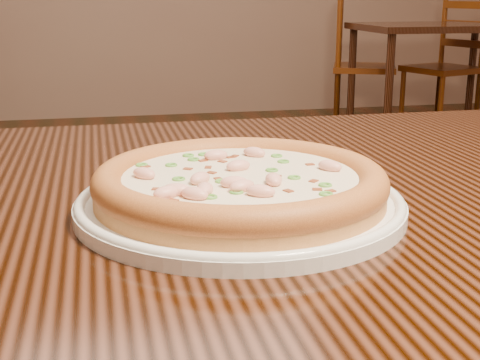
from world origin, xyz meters
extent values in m
cube|color=black|center=(-0.11, -0.18, 0.73)|extent=(1.20, 0.80, 0.04)
cylinder|color=white|center=(-0.23, -0.23, 0.76)|extent=(0.30, 0.30, 0.01)
torus|color=white|center=(-0.23, -0.23, 0.76)|extent=(0.29, 0.29, 0.01)
cylinder|color=#C4844A|center=(-0.23, -0.23, 0.77)|extent=(0.26, 0.26, 0.02)
torus|color=#C26F33|center=(-0.23, -0.23, 0.78)|extent=(0.26, 0.26, 0.03)
cylinder|color=#F9DDC5|center=(-0.23, -0.23, 0.78)|extent=(0.21, 0.21, 0.00)
ellipsoid|color=#F2B29E|center=(-0.24, -0.28, 0.79)|extent=(0.03, 0.02, 0.01)
ellipsoid|color=#F2B29E|center=(-0.31, -0.22, 0.79)|extent=(0.03, 0.03, 0.01)
ellipsoid|color=#F2B29E|center=(-0.23, -0.30, 0.79)|extent=(0.03, 0.02, 0.01)
ellipsoid|color=#F2B29E|center=(-0.15, -0.23, 0.79)|extent=(0.03, 0.03, 0.01)
ellipsoid|color=#F2B29E|center=(-0.30, -0.29, 0.79)|extent=(0.03, 0.02, 0.01)
ellipsoid|color=#F2B29E|center=(-0.20, -0.17, 0.79)|extent=(0.03, 0.03, 0.01)
ellipsoid|color=#F2B29E|center=(-0.24, -0.17, 0.79)|extent=(0.03, 0.02, 0.01)
ellipsoid|color=#F2B29E|center=(-0.24, -0.27, 0.79)|extent=(0.03, 0.02, 0.01)
ellipsoid|color=#F2B29E|center=(-0.28, -0.29, 0.79)|extent=(0.03, 0.03, 0.01)
ellipsoid|color=#F2B29E|center=(-0.23, -0.22, 0.79)|extent=(0.03, 0.02, 0.01)
ellipsoid|color=#F2B29E|center=(-0.21, -0.27, 0.79)|extent=(0.02, 0.03, 0.01)
ellipsoid|color=#F2B29E|center=(-0.29, -0.28, 0.79)|extent=(0.03, 0.02, 0.01)
ellipsoid|color=#F2B29E|center=(-0.27, -0.28, 0.79)|extent=(0.02, 0.03, 0.01)
ellipsoid|color=#F2B29E|center=(-0.27, -0.25, 0.79)|extent=(0.03, 0.03, 0.01)
cube|color=maroon|center=(-0.17, -0.27, 0.78)|extent=(0.01, 0.01, 0.00)
cube|color=maroon|center=(-0.25, -0.18, 0.78)|extent=(0.01, 0.01, 0.00)
cube|color=maroon|center=(-0.23, -0.17, 0.78)|extent=(0.01, 0.01, 0.00)
cube|color=maroon|center=(-0.23, -0.27, 0.78)|extent=(0.01, 0.01, 0.00)
cube|color=maroon|center=(-0.20, -0.25, 0.78)|extent=(0.01, 0.01, 0.00)
cube|color=maroon|center=(-0.24, -0.18, 0.78)|extent=(0.01, 0.01, 0.00)
cube|color=maroon|center=(-0.25, -0.24, 0.78)|extent=(0.01, 0.01, 0.00)
cube|color=maroon|center=(-0.27, -0.20, 0.78)|extent=(0.01, 0.01, 0.00)
cube|color=maroon|center=(-0.20, -0.29, 0.78)|extent=(0.01, 0.01, 0.00)
cube|color=maroon|center=(-0.25, -0.22, 0.78)|extent=(0.01, 0.01, 0.00)
cube|color=maroon|center=(-0.18, -0.29, 0.78)|extent=(0.01, 0.01, 0.00)
cube|color=maroon|center=(-0.17, -0.30, 0.78)|extent=(0.01, 0.01, 0.00)
cube|color=maroon|center=(-0.16, -0.21, 0.78)|extent=(0.01, 0.01, 0.00)
cube|color=maroon|center=(-0.31, -0.26, 0.78)|extent=(0.01, 0.01, 0.00)
cube|color=maroon|center=(-0.31, -0.19, 0.78)|extent=(0.01, 0.01, 0.00)
cube|color=maroon|center=(-0.30, -0.30, 0.78)|extent=(0.01, 0.01, 0.00)
cube|color=maroon|center=(-0.22, -0.16, 0.78)|extent=(0.01, 0.01, 0.00)
cube|color=maroon|center=(-0.25, -0.20, 0.78)|extent=(0.01, 0.01, 0.00)
cube|color=maroon|center=(-0.27, -0.28, 0.78)|extent=(0.01, 0.01, 0.00)
torus|color=#549C37|center=(-0.29, -0.19, 0.79)|extent=(0.02, 0.02, 0.00)
torus|color=#549C37|center=(-0.18, -0.17, 0.79)|extent=(0.02, 0.02, 0.00)
torus|color=#549C37|center=(-0.24, -0.29, 0.79)|extent=(0.02, 0.02, 0.00)
torus|color=#549C37|center=(-0.27, -0.15, 0.79)|extent=(0.02, 0.02, 0.00)
torus|color=#549C37|center=(-0.27, -0.30, 0.79)|extent=(0.02, 0.02, 0.00)
torus|color=#549C37|center=(-0.27, -0.27, 0.79)|extent=(0.01, 0.01, 0.00)
torus|color=#549C37|center=(-0.19, -0.25, 0.79)|extent=(0.01, 0.01, 0.00)
torus|color=#549C37|center=(-0.20, -0.23, 0.79)|extent=(0.02, 0.02, 0.00)
torus|color=#549C37|center=(-0.26, -0.17, 0.79)|extent=(0.01, 0.01, 0.00)
torus|color=#549C37|center=(-0.29, -0.24, 0.79)|extent=(0.01, 0.01, 0.00)
torus|color=#549C37|center=(-0.25, -0.15, 0.79)|extent=(0.02, 0.02, 0.00)
torus|color=#549C37|center=(-0.31, -0.18, 0.79)|extent=(0.02, 0.02, 0.00)
torus|color=#549C37|center=(-0.18, -0.20, 0.79)|extent=(0.01, 0.01, 0.00)
torus|color=#549C37|center=(-0.25, -0.25, 0.79)|extent=(0.01, 0.01, 0.00)
torus|color=#549C37|center=(-0.17, -0.31, 0.79)|extent=(0.01, 0.01, 0.00)
torus|color=#549C37|center=(-0.17, -0.28, 0.79)|extent=(0.01, 0.01, 0.00)
cube|color=black|center=(1.81, 3.21, 0.73)|extent=(1.00, 0.70, 0.04)
cylinder|color=black|center=(1.36, 2.91, 0.35)|extent=(0.05, 0.05, 0.71)
cylinder|color=black|center=(1.36, 3.51, 0.35)|extent=(0.05, 0.05, 0.71)
cylinder|color=black|center=(2.26, 3.51, 0.35)|extent=(0.05, 0.05, 0.71)
cube|color=#5A250E|center=(1.50, 3.65, 0.43)|extent=(0.54, 0.54, 0.04)
cylinder|color=#5A250E|center=(1.60, 3.41, 0.21)|extent=(0.04, 0.04, 0.41)
cylinder|color=#5A250E|center=(1.74, 3.75, 0.21)|extent=(0.04, 0.04, 0.41)
cylinder|color=#5A250E|center=(1.27, 3.55, 0.21)|extent=(0.04, 0.04, 0.41)
cylinder|color=#5A250E|center=(1.40, 3.88, 0.21)|extent=(0.04, 0.04, 0.41)
cylinder|color=#5A250E|center=(1.27, 3.55, 0.47)|extent=(0.04, 0.04, 0.95)
cylinder|color=#5A250E|center=(1.40, 3.88, 0.47)|extent=(0.04, 0.04, 0.95)
cube|color=#5A250E|center=(1.34, 3.71, 0.60)|extent=(0.16, 0.35, 0.05)
cube|color=#5A250E|center=(1.34, 3.71, 0.73)|extent=(0.16, 0.35, 0.05)
cube|color=#5A250E|center=(1.34, 3.71, 0.86)|extent=(0.16, 0.35, 0.05)
cube|color=#5A250E|center=(2.00, 3.47, 0.43)|extent=(0.53, 0.53, 0.04)
cylinder|color=#5A250E|center=(1.78, 3.58, 0.21)|extent=(0.04, 0.04, 0.41)
cylinder|color=#5A250E|center=(1.89, 3.24, 0.21)|extent=(0.04, 0.04, 0.41)
cylinder|color=#5A250E|center=(2.12, 3.69, 0.21)|extent=(0.04, 0.04, 0.41)
cylinder|color=#5A250E|center=(2.23, 3.35, 0.21)|extent=(0.04, 0.04, 0.41)
cylinder|color=#5A250E|center=(2.12, 3.69, 0.47)|extent=(0.04, 0.04, 0.95)
cube|color=#5A250E|center=(2.17, 3.52, 0.60)|extent=(0.14, 0.35, 0.05)
cube|color=#5A250E|center=(2.17, 3.52, 0.73)|extent=(0.14, 0.35, 0.05)
cube|color=#5A250E|center=(2.17, 3.52, 0.86)|extent=(0.14, 0.35, 0.05)
camera|label=1|loc=(-0.35, -0.80, 0.94)|focal=50.00mm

